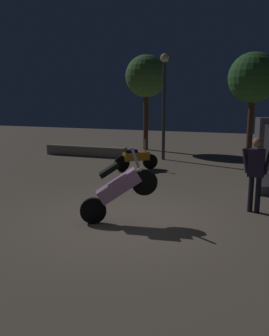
{
  "coord_description": "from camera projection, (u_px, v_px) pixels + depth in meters",
  "views": [
    {
      "loc": [
        2.56,
        -6.97,
        2.68
      ],
      "look_at": [
        -0.23,
        0.9,
        1.0
      ],
      "focal_mm": 38.6,
      "sensor_mm": 36.0,
      "label": 1
    }
  ],
  "objects": [
    {
      "name": "ground_plane",
      "position": [
        131.0,
        222.0,
        7.81
      ],
      "size": [
        40.0,
        40.0,
        0.0
      ],
      "primitive_type": "plane",
      "color": "#756656"
    },
    {
      "name": "motorcycle_pink_foreground",
      "position": [
        119.0,
        189.0,
        7.64
      ],
      "size": [
        1.52,
        0.86,
        1.63
      ],
      "rotation": [
        0.0,
        0.0,
        0.48
      ],
      "color": "black",
      "rests_on": "ground_plane"
    },
    {
      "name": "motorcycle_orange_parked_left",
      "position": [
        136.0,
        158.0,
        13.15
      ],
      "size": [
        1.35,
        1.12,
        1.11
      ],
      "rotation": [
        0.0,
        0.0,
        0.68
      ],
      "color": "black",
      "rests_on": "ground_plane"
    },
    {
      "name": "person_rider_beside",
      "position": [
        256.0,
        168.0,
        8.25
      ],
      "size": [
        0.67,
        0.27,
        1.76
      ],
      "rotation": [
        0.0,
        0.0,
        4.64
      ],
      "color": "black",
      "rests_on": "ground_plane"
    },
    {
      "name": "streetlamp_near",
      "position": [
        164.0,
        92.0,
        14.87
      ],
      "size": [
        0.36,
        0.36,
        4.36
      ],
      "color": "#38383D",
      "rests_on": "ground_plane"
    },
    {
      "name": "tree_left_bg",
      "position": [
        253.0,
        79.0,
        14.32
      ],
      "size": [
        1.99,
        1.99,
        4.38
      ],
      "color": "#4C331E",
      "rests_on": "ground_plane"
    },
    {
      "name": "tree_center_bg",
      "position": [
        146.0,
        77.0,
        17.55
      ],
      "size": [
        2.03,
        2.03,
        4.63
      ],
      "color": "#4C331E",
      "rests_on": "ground_plane"
    },
    {
      "name": "planter_wall_low",
      "position": [
        86.0,
        151.0,
        16.29
      ],
      "size": [
        3.8,
        0.5,
        0.45
      ],
      "color": "gray",
      "rests_on": "ground_plane"
    }
  ]
}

